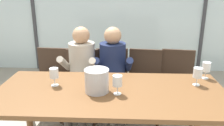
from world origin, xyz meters
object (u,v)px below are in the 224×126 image
object	(u,v)px
person_navy_polo	(113,70)
chair_near_curtain	(52,77)
chair_center	(112,78)
wine_glass_by_left_taster	(206,68)
dining_table	(110,98)
wine_glass_near_bucket	(198,74)
ice_bucket_primary	(97,80)
chair_near_window_right	(177,79)
chair_right_of_center	(144,78)
wine_glass_spare_empty	(54,73)
wine_glass_by_right_taster	(117,82)
chair_left_of_center	(81,79)
person_beige_jumper	(81,69)

from	to	relation	value
person_navy_polo	chair_near_curtain	bearing A→B (deg)	165.19
chair_center	wine_glass_by_left_taster	xyz separation A→B (m)	(0.99, -0.57, 0.36)
chair_center	dining_table	bearing A→B (deg)	-90.14
dining_table	wine_glass_near_bucket	bearing A→B (deg)	11.59
ice_bucket_primary	wine_glass_near_bucket	size ratio (longest dim) A/B	1.28
person_navy_polo	chair_near_window_right	bearing A→B (deg)	7.77
chair_near_curtain	chair_near_window_right	size ratio (longest dim) A/B	1.00
person_navy_polo	chair_right_of_center	bearing A→B (deg)	18.33
wine_glass_spare_empty	wine_glass_by_right_taster	bearing A→B (deg)	-14.73
chair_near_curtain	wine_glass_spare_empty	size ratio (longest dim) A/B	5.01
chair_right_of_center	chair_center	bearing A→B (deg)	-174.47
chair_left_of_center	chair_near_window_right	size ratio (longest dim) A/B	1.00
chair_near_window_right	wine_glass_by_right_taster	distance (m)	1.27
person_beige_jumper	wine_glass_near_bucket	xyz separation A→B (m)	(1.22, -0.57, 0.18)
wine_glass_near_bucket	wine_glass_spare_empty	size ratio (longest dim) A/B	1.00
dining_table	wine_glass_by_right_taster	distance (m)	0.21
wine_glass_by_left_taster	wine_glass_near_bucket	distance (m)	0.22
person_navy_polo	wine_glass_spare_empty	bearing A→B (deg)	-132.43
chair_near_curtain	chair_center	bearing A→B (deg)	5.10
chair_near_curtain	wine_glass_by_right_taster	xyz separation A→B (m)	(0.89, -0.97, 0.36)
person_beige_jumper	wine_glass_near_bucket	size ratio (longest dim) A/B	6.85
chair_near_curtain	person_navy_polo	bearing A→B (deg)	-6.59
chair_near_window_right	wine_glass_near_bucket	world-z (taller)	wine_glass_near_bucket
chair_right_of_center	wine_glass_near_bucket	size ratio (longest dim) A/B	5.01
dining_table	chair_center	bearing A→B (deg)	91.79
dining_table	chair_left_of_center	world-z (taller)	chair_left_of_center
chair_near_curtain	person_navy_polo	size ratio (longest dim) A/B	0.73
dining_table	wine_glass_near_bucket	size ratio (longest dim) A/B	12.14
person_beige_jumper	wine_glass_spare_empty	size ratio (longest dim) A/B	6.85
chair_left_of_center	wine_glass_by_right_taster	size ratio (longest dim) A/B	5.01
chair_right_of_center	person_navy_polo	bearing A→B (deg)	-151.60
chair_near_curtain	wine_glass_near_bucket	bearing A→B (deg)	-19.23
chair_left_of_center	wine_glass_spare_empty	size ratio (longest dim) A/B	5.01
person_beige_jumper	wine_glass_by_right_taster	size ratio (longest dim) A/B	6.85
chair_left_of_center	wine_glass_near_bucket	world-z (taller)	wine_glass_near_bucket
chair_center	wine_glass_near_bucket	world-z (taller)	wine_glass_near_bucket
chair_near_window_right	wine_glass_by_left_taster	world-z (taller)	wine_glass_by_left_taster
person_navy_polo	wine_glass_spare_empty	distance (m)	0.85
chair_left_of_center	person_navy_polo	distance (m)	0.46
chair_center	wine_glass_by_right_taster	size ratio (longest dim) A/B	5.01
dining_table	person_beige_jumper	distance (m)	0.84
chair_right_of_center	ice_bucket_primary	world-z (taller)	ice_bucket_primary
chair_left_of_center	person_navy_polo	size ratio (longest dim) A/B	0.73
person_beige_jumper	ice_bucket_primary	bearing A→B (deg)	-63.85
chair_near_window_right	wine_glass_spare_empty	size ratio (longest dim) A/B	5.01
dining_table	chair_center	world-z (taller)	chair_center
person_navy_polo	wine_glass_by_left_taster	size ratio (longest dim) A/B	6.85
chair_center	wine_glass_spare_empty	bearing A→B (deg)	-123.78
wine_glass_spare_empty	person_navy_polo	bearing A→B (deg)	50.86
chair_near_window_right	wine_glass_by_left_taster	size ratio (longest dim) A/B	5.01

